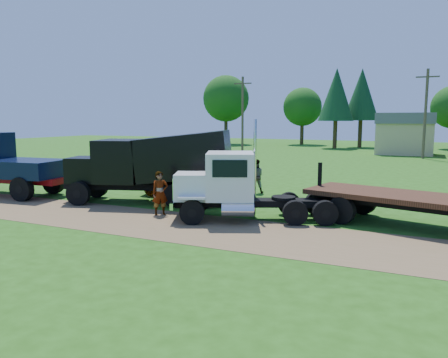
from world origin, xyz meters
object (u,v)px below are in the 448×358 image
at_px(white_semi_tractor, 232,186).
at_px(black_dump_truck, 155,163).
at_px(flatbed_trailer, 424,204).
at_px(spectator_a, 160,193).
at_px(orange_pickup, 198,180).

distance_m(white_semi_tractor, black_dump_truck, 5.15).
distance_m(white_semi_tractor, flatbed_trailer, 7.23).
relative_size(black_dump_truck, spectator_a, 4.43).
bearing_deg(black_dump_truck, white_semi_tractor, -37.28).
xyz_separation_m(white_semi_tractor, orange_pickup, (-3.85, 4.32, -0.54)).
distance_m(orange_pickup, spectator_a, 4.87).
bearing_deg(black_dump_truck, flatbed_trailer, -18.49).
bearing_deg(orange_pickup, white_semi_tractor, -138.29).
bearing_deg(spectator_a, white_semi_tractor, -36.55).
bearing_deg(black_dump_truck, spectator_a, -69.74).
relative_size(black_dump_truck, flatbed_trailer, 0.92).
height_order(white_semi_tractor, spectator_a, white_semi_tractor).
bearing_deg(orange_pickup, flatbed_trailer, -104.24).
bearing_deg(orange_pickup, spectator_a, -171.15).
height_order(flatbed_trailer, spectator_a, flatbed_trailer).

